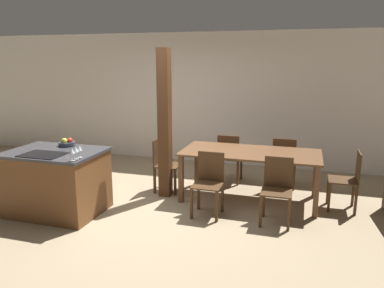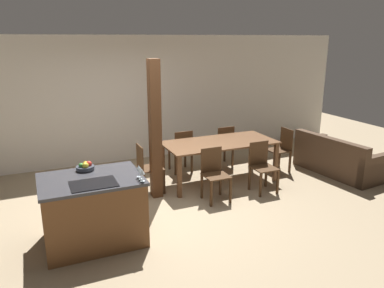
# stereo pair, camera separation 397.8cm
# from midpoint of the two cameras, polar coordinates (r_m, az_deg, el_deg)

# --- Properties ---
(ground_plane) EXTENTS (16.00, 16.00, 0.00)m
(ground_plane) POSITION_cam_midpoint_polar(r_m,az_deg,el_deg) (5.59, 13.80, -13.00)
(ground_plane) COLOR #9E896B
(wall_back) EXTENTS (11.20, 0.08, 2.70)m
(wall_back) POSITION_cam_midpoint_polar(r_m,az_deg,el_deg) (7.83, 15.56, 4.60)
(wall_back) COLOR silver
(wall_back) RESTS_ON ground_plane
(kitchen_island) EXTENTS (1.30, 0.95, 0.91)m
(kitchen_island) POSITION_cam_midpoint_polar(r_m,az_deg,el_deg) (5.05, 0.09, -9.85)
(kitchen_island) COLOR brown
(kitchen_island) RESTS_ON ground_plane
(fruit_bowl) EXTENTS (0.24, 0.24, 0.12)m
(fruit_bowl) POSITION_cam_midpoint_polar(r_m,az_deg,el_deg) (5.18, 0.98, -3.38)
(fruit_bowl) COLOR #383D47
(fruit_bowl) RESTS_ON kitchen_island
(wine_glass_near) EXTENTS (0.06, 0.06, 0.16)m
(wine_glass_near) POSITION_cam_midpoint_polar(r_m,az_deg,el_deg) (4.35, 5.83, -5.53)
(wine_glass_near) COLOR silver
(wine_glass_near) RESTS_ON kitchen_island
(wine_glass_middle) EXTENTS (0.06, 0.06, 0.16)m
(wine_glass_middle) POSITION_cam_midpoint_polar(r_m,az_deg,el_deg) (4.42, 6.03, -5.22)
(wine_glass_middle) COLOR silver
(wine_glass_middle) RESTS_ON kitchen_island
(wine_glass_far) EXTENTS (0.06, 0.06, 0.16)m
(wine_glass_far) POSITION_cam_midpoint_polar(r_m,az_deg,el_deg) (4.50, 6.23, -4.92)
(wine_glass_far) COLOR silver
(wine_glass_far) RESTS_ON kitchen_island
(dining_table) EXTENTS (2.09, 0.99, 0.77)m
(dining_table) POSITION_cam_midpoint_polar(r_m,az_deg,el_deg) (6.13, 27.62, -4.98)
(dining_table) COLOR brown
(dining_table) RESTS_ON ground_plane
(dining_chair_near_left) EXTENTS (0.40, 0.40, 0.88)m
(dining_chair_near_left) POSITION_cam_midpoint_polar(r_m,az_deg,el_deg) (5.44, 23.80, -9.14)
(dining_chair_near_left) COLOR #472D19
(dining_chair_near_left) RESTS_ON ground_plane
(dining_chair_near_right) EXTENTS (0.40, 0.40, 0.88)m
(dining_chair_near_right) POSITION_cam_midpoint_polar(r_m,az_deg,el_deg) (5.64, 33.44, -9.44)
(dining_chair_near_right) COLOR #472D19
(dining_chair_near_right) RESTS_ON ground_plane
(dining_chair_far_left) EXTENTS (0.40, 0.40, 0.88)m
(dining_chair_far_left) POSITION_cam_midpoint_polar(r_m,az_deg,el_deg) (6.80, 22.48, -4.72)
(dining_chair_far_left) COLOR #472D19
(dining_chair_far_left) RESTS_ON ground_plane
(dining_chair_far_right) EXTENTS (0.40, 0.40, 0.88)m
(dining_chair_far_right) POSITION_cam_midpoint_polar(r_m,az_deg,el_deg) (6.97, 30.22, -5.11)
(dining_chair_far_right) COLOR #472D19
(dining_chair_far_right) RESTS_ON ground_plane
(dining_chair_head_end) EXTENTS (0.40, 0.40, 0.88)m
(dining_chair_head_end) POSITION_cam_midpoint_polar(r_m,az_deg,el_deg) (6.08, 14.13, -6.15)
(dining_chair_head_end) COLOR #472D19
(dining_chair_head_end) RESTS_ON ground_plane
(dining_chair_foot_end) EXTENTS (0.40, 0.40, 0.88)m
(dining_chair_foot_end) POSITION_cam_midpoint_polar(r_m,az_deg,el_deg) (6.61, 39.65, -7.25)
(dining_chair_foot_end) COLOR #472D19
(dining_chair_foot_end) RESTS_ON ground_plane
(timber_post) EXTENTS (0.18, 0.18, 2.33)m
(timber_post) POSITION_cam_midpoint_polar(r_m,az_deg,el_deg) (5.68, 15.38, -0.24)
(timber_post) COLOR #4C2D19
(timber_post) RESTS_ON ground_plane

